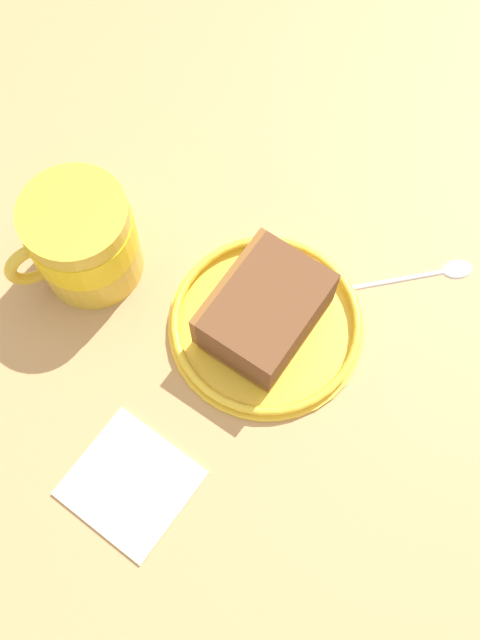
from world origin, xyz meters
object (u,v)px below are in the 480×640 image
small_plate (266,323)px  cake_slice (265,310)px  tea_mug (82,238)px  teaspoon (435,272)px  folded_napkin (130,483)px

small_plate → cake_slice: (0.27, -0.03, 2.75)cm
tea_mug → small_plate: bearing=-173.5°
cake_slice → teaspoon: size_ratio=1.08×
tea_mug → cake_slice: bearing=-173.3°
tea_mug → teaspoon: 33.53cm
teaspoon → folded_napkin: (15.98, 30.74, -0.05)cm
folded_napkin → small_plate: bearing=-102.0°
teaspoon → tea_mug: bearing=25.8°
small_plate → cake_slice: 2.76cm
small_plate → folded_napkin: size_ratio=1.87×
small_plate → tea_mug: (17.75, 2.02, 4.77)cm
small_plate → teaspoon: size_ratio=1.65×
tea_mug → folded_napkin: (-13.86, 16.34, -5.25)cm
small_plate → folded_napkin: small_plate is taller
tea_mug → folded_napkin: 22.06cm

